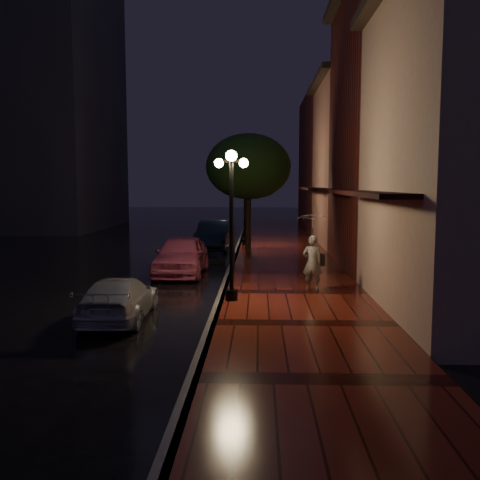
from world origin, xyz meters
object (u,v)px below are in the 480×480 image
(pink_car, at_px, (181,255))
(woman_with_umbrella, at_px, (313,240))
(silver_car, at_px, (119,299))
(street_tree, at_px, (248,169))
(streetlamp_near, at_px, (231,216))
(streetlamp_far, at_px, (245,201))
(parking_meter, at_px, (234,247))
(navy_car, at_px, (215,235))

(pink_car, distance_m, woman_with_umbrella, 6.04)
(pink_car, relative_size, silver_car, 1.18)
(street_tree, bearing_deg, woman_with_umbrella, -76.86)
(street_tree, relative_size, silver_car, 1.51)
(streetlamp_near, xyz_separation_m, street_tree, (0.26, 10.99, 1.64))
(streetlamp_far, xyz_separation_m, parking_meter, (-0.20, -8.26, -1.56))
(streetlamp_near, relative_size, woman_with_umbrella, 1.75)
(streetlamp_near, relative_size, navy_car, 0.90)
(navy_car, relative_size, silver_car, 1.24)
(street_tree, distance_m, woman_with_umbrella, 10.09)
(street_tree, xyz_separation_m, parking_meter, (-0.46, -5.25, -3.21))
(woman_with_umbrella, distance_m, parking_meter, 5.10)
(parking_meter, bearing_deg, street_tree, 74.75)
(streetlamp_near, xyz_separation_m, woman_with_umbrella, (2.48, 1.47, -0.82))
(streetlamp_near, distance_m, navy_car, 13.09)
(streetlamp_near, bearing_deg, pink_car, 113.31)
(parking_meter, bearing_deg, navy_car, 90.42)
(navy_car, distance_m, woman_with_umbrella, 12.14)
(pink_car, xyz_separation_m, navy_car, (0.67, 7.74, 0.02))
(navy_car, bearing_deg, streetlamp_near, -80.33)
(woman_with_umbrella, bearing_deg, silver_car, 51.19)
(woman_with_umbrella, bearing_deg, street_tree, -57.14)
(woman_with_umbrella, bearing_deg, streetlamp_near, 50.27)
(woman_with_umbrella, bearing_deg, streetlamp_far, -59.08)
(silver_car, bearing_deg, pink_car, -96.60)
(streetlamp_far, xyz_separation_m, silver_car, (-2.83, -15.78, -2.04))
(streetlamp_far, xyz_separation_m, street_tree, (0.26, -3.01, 1.64))
(streetlamp_near, height_order, parking_meter, streetlamp_near)
(silver_car, bearing_deg, woman_with_umbrella, -150.06)
(navy_car, relative_size, woman_with_umbrella, 1.94)
(streetlamp_far, relative_size, woman_with_umbrella, 1.75)
(street_tree, relative_size, navy_car, 1.22)
(silver_car, bearing_deg, street_tree, -105.10)
(pink_car, xyz_separation_m, woman_with_umbrella, (4.69, -3.67, 1.01))
(streetlamp_near, distance_m, streetlamp_far, 14.00)
(parking_meter, bearing_deg, streetlamp_far, 78.35)
(streetlamp_far, height_order, woman_with_umbrella, streetlamp_far)
(streetlamp_near, height_order, navy_car, streetlamp_near)
(streetlamp_near, height_order, streetlamp_far, same)
(streetlamp_near, height_order, pink_car, streetlamp_near)
(parking_meter, bearing_deg, pink_car, -173.57)
(streetlamp_far, bearing_deg, silver_car, -100.15)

